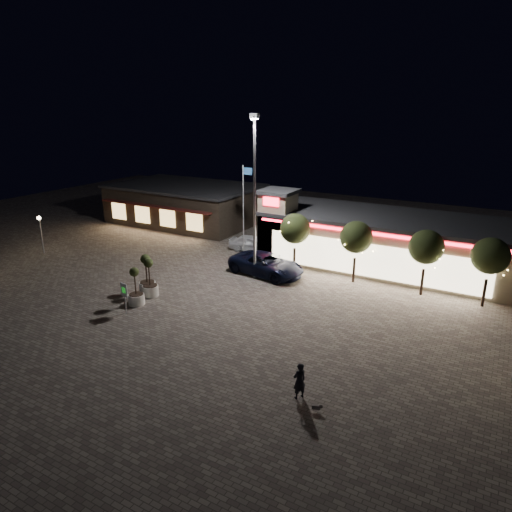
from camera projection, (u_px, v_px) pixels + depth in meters
The scene contains 18 objects.
ground at pixel (169, 310), 30.15m from camera, with size 90.00×90.00×0.00m, color slate.
retail_building at pixel (379, 240), 38.07m from camera, with size 20.40×8.40×6.10m.
restaurant_building at pixel (186, 203), 52.51m from camera, with size 16.40×11.00×4.30m.
floodlight_pole at pixel (255, 189), 33.61m from camera, with size 0.60×0.40×12.38m.
flagpole at pixel (244, 202), 40.28m from camera, with size 0.95×0.10×8.00m.
lamp_post_west at pixel (40, 227), 41.09m from camera, with size 0.36×0.36×3.48m.
string_tree_a at pixel (295, 229), 36.24m from camera, with size 2.42×2.42×4.79m.
string_tree_b at pixel (356, 237), 33.90m from camera, with size 2.42×2.42×4.79m.
string_tree_c at pixel (426, 247), 31.57m from camera, with size 2.42×2.42×4.79m.
string_tree_d at pixel (490, 256), 29.70m from camera, with size 2.42×2.42×4.79m.
pickup_truck at pixel (266, 264), 36.26m from camera, with size 2.87×6.22×1.73m, color black.
white_sedan at pixel (252, 243), 42.28m from camera, with size 1.74×4.32×1.47m, color white.
pedestrian at pixel (299, 381), 20.89m from camera, with size 0.66×0.43×1.80m, color black.
dog at pixel (318, 407), 20.12m from camera, with size 0.49×0.27×0.26m.
planter_left at pixel (147, 281), 32.77m from camera, with size 1.18×1.18×2.91m.
planter_mid at pixel (136, 293), 30.84m from camera, with size 1.09×1.09×2.67m.
planter_right at pixel (150, 284), 32.21m from camera, with size 1.14×1.14×2.81m.
valet_sign at pixel (124, 293), 29.25m from camera, with size 0.69×0.21×2.10m.
Camera 1 is at (18.57, -21.06, 12.92)m, focal length 32.00 mm.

